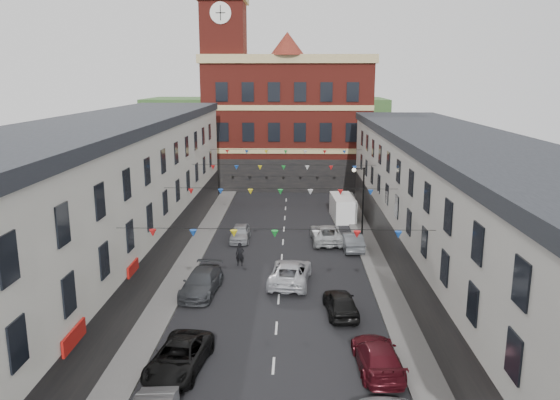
# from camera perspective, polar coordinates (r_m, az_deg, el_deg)

# --- Properties ---
(ground) EXTENTS (160.00, 160.00, 0.00)m
(ground) POSITION_cam_1_polar(r_m,az_deg,el_deg) (34.31, -0.15, -10.33)
(ground) COLOR black
(ground) RESTS_ON ground
(pavement_left) EXTENTS (1.80, 64.00, 0.15)m
(pavement_left) POSITION_cam_1_polar(r_m,az_deg,el_deg) (36.97, -10.93, -8.71)
(pavement_left) COLOR #605E5B
(pavement_left) RESTS_ON ground
(pavement_right) EXTENTS (1.80, 64.00, 0.15)m
(pavement_right) POSITION_cam_1_polar(r_m,az_deg,el_deg) (36.61, 10.94, -8.93)
(pavement_right) COLOR #605E5B
(pavement_right) RESTS_ON ground
(terrace_left) EXTENTS (8.40, 56.00, 10.70)m
(terrace_left) POSITION_cam_1_polar(r_m,az_deg,el_deg) (35.89, -19.26, -1.02)
(terrace_left) COLOR beige
(terrace_left) RESTS_ON ground
(terrace_right) EXTENTS (8.40, 56.00, 9.70)m
(terrace_right) POSITION_cam_1_polar(r_m,az_deg,el_deg) (35.37, 19.36, -2.06)
(terrace_right) COLOR #B9B6AD
(terrace_right) RESTS_ON ground
(civic_building) EXTENTS (20.60, 13.30, 18.50)m
(civic_building) POSITION_cam_1_polar(r_m,az_deg,el_deg) (69.72, 0.81, 8.34)
(civic_building) COLOR maroon
(civic_building) RESTS_ON ground
(clock_tower) EXTENTS (5.60, 5.60, 30.00)m
(clock_tower) POSITION_cam_1_polar(r_m,az_deg,el_deg) (67.12, -5.82, 13.91)
(clock_tower) COLOR maroon
(clock_tower) RESTS_ON ground
(distant_hill) EXTENTS (40.00, 14.00, 10.00)m
(distant_hill) POSITION_cam_1_polar(r_m,az_deg,el_deg) (94.08, -1.45, 7.54)
(distant_hill) COLOR #2D4F24
(distant_hill) RESTS_ON ground
(street_lamp) EXTENTS (1.10, 0.36, 6.00)m
(street_lamp) POSITION_cam_1_polar(r_m,az_deg,el_deg) (46.88, 8.40, 0.84)
(street_lamp) COLOR black
(street_lamp) RESTS_ON ground
(car_left_c) EXTENTS (2.89, 5.18, 1.37)m
(car_left_c) POSITION_cam_1_polar(r_m,az_deg,el_deg) (26.85, -10.53, -15.84)
(car_left_c) COLOR black
(car_left_c) RESTS_ON ground
(car_left_d) EXTENTS (2.47, 5.22, 1.47)m
(car_left_d) POSITION_cam_1_polar(r_m,az_deg,el_deg) (35.29, -8.21, -8.51)
(car_left_d) COLOR #3B3E42
(car_left_d) RESTS_ON ground
(car_left_e) EXTENTS (1.63, 3.99, 1.36)m
(car_left_e) POSITION_cam_1_polar(r_m,az_deg,el_deg) (45.93, -4.18, -3.45)
(car_left_e) COLOR #A0A3A9
(car_left_e) RESTS_ON ground
(car_right_c) EXTENTS (2.22, 4.92, 1.40)m
(car_right_c) POSITION_cam_1_polar(r_m,az_deg,el_deg) (26.87, 10.17, -15.77)
(car_right_c) COLOR #501018
(car_right_c) RESTS_ON ground
(car_right_d) EXTENTS (2.05, 4.31, 1.42)m
(car_right_d) POSITION_cam_1_polar(r_m,az_deg,el_deg) (32.19, 6.37, -10.64)
(car_right_d) COLOR black
(car_right_d) RESTS_ON ground
(car_right_e) EXTENTS (1.76, 4.36, 1.41)m
(car_right_e) POSITION_cam_1_polar(r_m,az_deg,el_deg) (43.88, 7.48, -4.26)
(car_right_e) COLOR #575B5F
(car_right_e) RESTS_ON ground
(car_right_f) EXTENTS (2.68, 5.41, 1.48)m
(car_right_f) POSITION_cam_1_polar(r_m,az_deg,el_deg) (45.55, 4.86, -3.52)
(car_right_f) COLOR #B6B9BB
(car_right_f) RESTS_ON ground
(moving_car) EXTENTS (3.11, 5.71, 1.52)m
(moving_car) POSITION_cam_1_polar(r_m,az_deg,el_deg) (36.55, 1.08, -7.57)
(moving_car) COLOR silver
(moving_car) RESTS_ON ground
(white_van) EXTENTS (2.26, 5.16, 2.23)m
(white_van) POSITION_cam_1_polar(r_m,az_deg,el_deg) (53.08, 6.56, -0.80)
(white_van) COLOR white
(white_van) RESTS_ON ground
(pedestrian) EXTENTS (0.67, 0.48, 1.71)m
(pedestrian) POSITION_cam_1_polar(r_m,az_deg,el_deg) (39.93, -4.21, -5.68)
(pedestrian) COLOR black
(pedestrian) RESTS_ON ground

